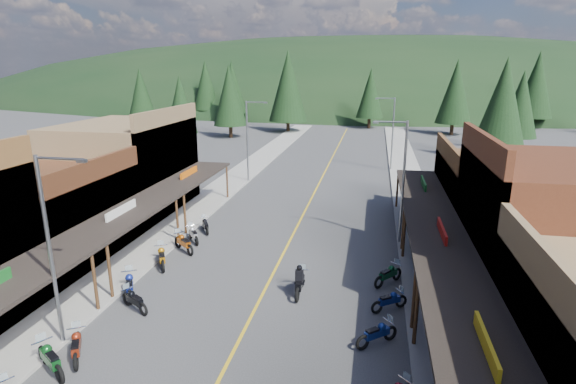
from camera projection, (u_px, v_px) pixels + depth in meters
The scene contains 37 objects.
ground at pixel (264, 291), 23.07m from camera, with size 220.00×220.00×0.00m, color #38383A.
centerline at pixel (316, 190), 41.98m from camera, with size 0.15×90.00×0.01m, color gold.
sidewalk_west at pixel (227, 185), 43.56m from camera, with size 3.40×94.00×0.15m, color gray.
sidewalk_east at pixel (411, 194), 40.37m from camera, with size 3.40×94.00×0.15m, color gray.
shop_west_2 at pixel (45, 218), 26.52m from camera, with size 10.90×9.00×6.20m.
shop_west_3 at pixel (128, 167), 35.34m from camera, with size 10.90×10.20×8.20m.
shop_east_2 at pixel (555, 234), 21.20m from camera, with size 10.90×9.00×8.20m.
shop_east_3 at pixel (500, 198), 30.55m from camera, with size 10.90×10.20×6.20m.
streetlight_0 at pixel (52, 244), 17.47m from camera, with size 2.16×0.18×8.00m.
streetlight_1 at pixel (249, 138), 43.95m from camera, with size 2.16×0.18×8.00m.
streetlight_2 at pixel (401, 177), 28.16m from camera, with size 2.16×0.18×8.00m.
streetlight_3 at pixel (391, 130), 48.97m from camera, with size 2.16×0.18×8.00m.
ridge_hill at pixel (361, 101), 150.73m from camera, with size 310.00×140.00×60.00m, color black.
pine_0 at pixel (141, 92), 87.30m from camera, with size 5.04×5.04×11.00m.
pine_1 at pixel (232, 87), 91.73m from camera, with size 5.88×5.88×12.50m.
pine_2 at pixel (288, 86), 77.61m from camera, with size 6.72×6.72×14.00m.
pine_3 at pixel (370, 93), 83.01m from camera, with size 5.04×5.04×11.00m.
pine_4 at pixel (455, 91), 74.56m from camera, with size 5.88×5.88×12.50m.
pine_5 at pixel (536, 85), 82.77m from camera, with size 6.72×6.72×14.00m.
pine_7 at pixel (206, 85), 98.87m from camera, with size 5.88×5.88×12.50m.
pine_8 at pixel (180, 105), 63.33m from camera, with size 4.48×4.48×10.00m.
pine_9 at pixel (521, 104), 59.50m from camera, with size 4.93×4.93×10.80m.
pine_10 at pixel (230, 95), 71.84m from camera, with size 5.38×5.38×11.60m.
pine_11 at pixel (503, 101), 53.40m from camera, with size 5.82×5.82×12.40m.
bike_west_4 at pixel (50, 358), 16.73m from camera, with size 0.77×2.31×1.32m, color #0E491A, non-canonical shape.
bike_west_5 at pixel (76, 345), 17.59m from camera, with size 0.71×2.14×1.22m, color maroon, non-canonical shape.
bike_west_6 at pixel (134, 300), 21.11m from camera, with size 0.67×2.01×1.15m, color black, non-canonical shape.
bike_west_7 at pixel (130, 284), 22.39m from camera, with size 0.77×2.32×1.33m, color navy, non-canonical shape.
bike_west_8 at pixel (162, 256), 25.75m from camera, with size 0.76×2.28×1.31m, color #AE6E0C, non-canonical shape.
bike_west_9 at pixel (184, 242), 27.84m from camera, with size 0.76×2.28×1.30m, color #9C450B, non-canonical shape.
bike_west_10 at pixel (193, 234), 29.43m from camera, with size 0.67×2.02×1.15m, color #9F9EA4, non-canonical shape.
bike_west_11 at pixel (205, 225), 31.24m from camera, with size 0.64×1.92×1.09m, color black, non-canonical shape.
bike_east_6 at pixel (377, 333), 18.47m from camera, with size 0.68×2.03×1.16m, color navy, non-canonical shape.
bike_east_7 at pixel (389, 300), 21.12m from camera, with size 0.65×1.94×1.11m, color navy, non-canonical shape.
bike_east_8 at pixel (388, 274), 23.68m from camera, with size 0.71×2.12×1.21m, color #0C3F21, non-canonical shape.
rider_on_bike at pixel (300, 282), 22.60m from camera, with size 0.76×2.26×1.72m.
pedestrian_east_b at pixel (413, 227), 29.51m from camera, with size 0.83×0.48×1.71m, color #4C3E30.
Camera 1 is at (5.18, -20.23, 11.12)m, focal length 28.00 mm.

